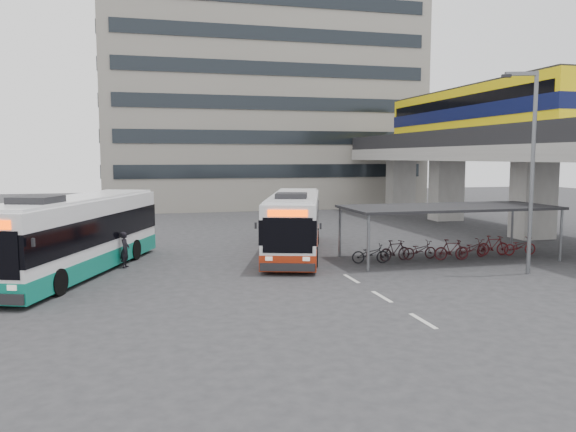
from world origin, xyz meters
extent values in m
plane|color=#28282B|center=(0.00, 0.00, 0.00)|extent=(120.00, 120.00, 0.00)
cube|color=gray|center=(17.00, 8.00, 2.30)|extent=(2.20, 1.60, 4.60)
cube|color=gray|center=(17.00, 18.00, 2.30)|extent=(2.20, 1.60, 4.60)
cube|color=gray|center=(17.00, 26.00, 2.30)|extent=(2.20, 1.60, 4.60)
cube|color=gray|center=(17.00, 12.00, 5.05)|extent=(8.00, 32.00, 0.90)
cube|color=black|center=(13.25, 12.00, 6.05)|extent=(0.35, 32.00, 1.10)
cube|color=black|center=(20.75, 12.00, 6.05)|extent=(0.35, 32.00, 1.10)
cube|color=yellow|center=(17.00, 14.45, 7.60)|extent=(2.90, 20.00, 3.90)
cube|color=#0A0F39|center=(17.00, 14.45, 7.80)|extent=(2.98, 20.02, 0.90)
cube|color=black|center=(17.00, 14.45, 8.60)|extent=(2.96, 19.20, 0.70)
cube|color=black|center=(17.00, 14.45, 9.55)|extent=(2.70, 19.60, 0.25)
cylinder|color=#595B60|center=(3.70, 4.80, 1.20)|extent=(0.12, 0.12, 2.40)
cylinder|color=#595B60|center=(13.30, 4.80, 1.20)|extent=(0.12, 0.12, 2.40)
cylinder|color=#595B60|center=(3.70, 1.20, 1.20)|extent=(0.12, 0.12, 2.40)
cylinder|color=#595B60|center=(13.30, 1.20, 1.20)|extent=(0.12, 0.12, 2.40)
cube|color=black|center=(8.50, 3.00, 2.48)|extent=(10.00, 4.00, 0.12)
imported|color=black|center=(4.50, 3.00, 0.45)|extent=(1.71, 0.60, 0.90)
imported|color=black|center=(5.83, 3.00, 0.50)|extent=(1.66, 0.47, 1.00)
imported|color=black|center=(7.17, 3.00, 0.45)|extent=(1.71, 0.60, 0.90)
imported|color=black|center=(8.50, 3.00, 0.50)|extent=(1.66, 0.47, 1.00)
imported|color=#350C0F|center=(9.83, 3.00, 0.45)|extent=(1.71, 0.60, 0.90)
imported|color=#3F0C0F|center=(11.17, 3.00, 0.50)|extent=(1.66, 0.47, 1.00)
imported|color=#490C0F|center=(12.50, 3.00, 0.45)|extent=(1.71, 0.60, 0.90)
cube|color=gray|center=(6.00, 36.00, 12.50)|extent=(30.00, 15.00, 25.00)
cube|color=beige|center=(2.50, -6.00, 0.01)|extent=(0.15, 1.60, 0.01)
cube|color=beige|center=(2.50, -3.00, 0.01)|extent=(0.15, 1.60, 0.01)
cube|color=beige|center=(2.50, 0.00, 0.01)|extent=(0.15, 1.60, 0.01)
cube|color=white|center=(1.81, 6.30, 1.65)|extent=(5.52, 11.06, 2.49)
cube|color=#9A260E|center=(1.81, 6.30, 0.50)|extent=(5.57, 11.11, 0.68)
cube|color=black|center=(1.81, 6.30, 1.77)|extent=(5.58, 11.10, 1.04)
cube|color=#FA3B00|center=(0.15, 1.12, 2.58)|extent=(1.57, 0.57, 0.27)
cube|color=black|center=(0.98, 3.71, 3.10)|extent=(1.76, 1.80, 0.25)
cylinder|color=black|center=(-0.27, 3.31, 0.45)|extent=(0.54, 0.95, 0.91)
cylinder|color=black|center=(3.76, 8.87, 0.45)|extent=(0.54, 0.95, 0.91)
cube|color=white|center=(-8.20, 3.80, 1.76)|extent=(6.42, 11.69, 2.65)
cube|color=#0C715D|center=(-8.20, 3.80, 0.53)|extent=(6.47, 11.74, 0.72)
cube|color=black|center=(-8.20, 3.80, 1.88)|extent=(6.48, 11.73, 1.11)
cube|color=black|center=(-9.23, 1.10, 3.30)|extent=(1.93, 1.97, 0.27)
cylinder|color=black|center=(-5.97, 6.42, 0.48)|extent=(0.61, 1.00, 0.96)
imported|color=black|center=(-6.33, 4.60, 0.79)|extent=(0.50, 0.65, 1.58)
cylinder|color=#595B60|center=(9.97, -0.90, 4.14)|extent=(0.17, 0.17, 8.28)
cube|color=#595B60|center=(9.38, -0.70, 8.18)|extent=(1.23, 0.54, 0.16)
cube|color=black|center=(8.84, -0.52, 8.10)|extent=(0.40, 0.29, 0.12)
camera|label=1|loc=(-5.36, -20.72, 4.84)|focal=35.00mm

